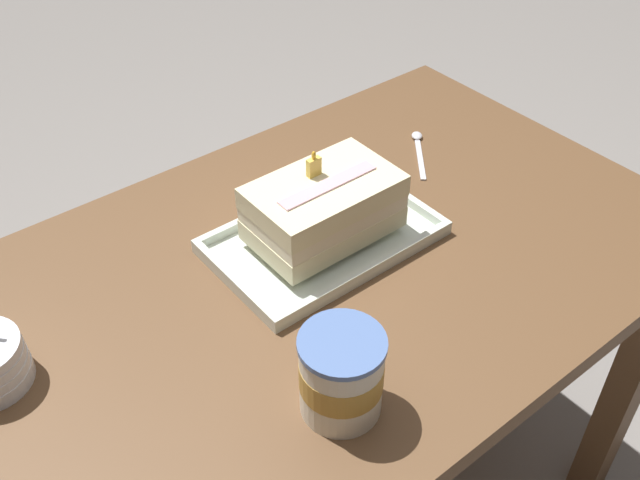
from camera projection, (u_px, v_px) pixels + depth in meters
dining_table at (317, 317)px, 1.20m from camera, size 1.22×0.75×0.78m
foil_tray at (323, 239)px, 1.16m from camera, size 0.35×0.22×0.02m
birthday_cake at (324, 207)px, 1.12m from camera, size 0.23×0.14×0.14m
ice_cream_tub at (341, 374)px, 0.89m from camera, size 0.11×0.11×0.12m
serving_spoon_near_tray at (418, 145)px, 1.38m from camera, size 0.11×0.13×0.01m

